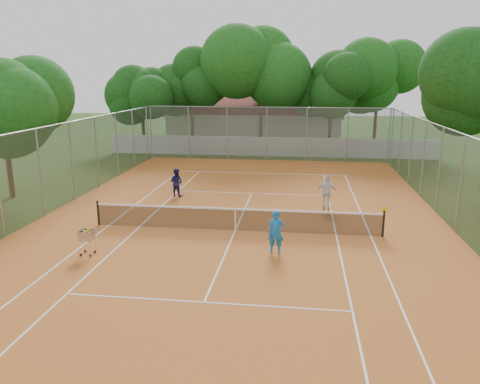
# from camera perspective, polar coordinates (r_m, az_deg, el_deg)

# --- Properties ---
(ground) EXTENTS (120.00, 120.00, 0.00)m
(ground) POSITION_cam_1_polar(r_m,az_deg,el_deg) (19.46, -0.57, -4.78)
(ground) COLOR #1D390F
(ground) RESTS_ON ground
(court_pad) EXTENTS (18.00, 34.00, 0.02)m
(court_pad) POSITION_cam_1_polar(r_m,az_deg,el_deg) (19.46, -0.57, -4.75)
(court_pad) COLOR #B25F22
(court_pad) RESTS_ON ground
(court_lines) EXTENTS (10.98, 23.78, 0.01)m
(court_lines) POSITION_cam_1_polar(r_m,az_deg,el_deg) (19.45, -0.57, -4.71)
(court_lines) COLOR white
(court_lines) RESTS_ON court_pad
(tennis_net) EXTENTS (11.88, 0.10, 0.98)m
(tennis_net) POSITION_cam_1_polar(r_m,az_deg,el_deg) (19.30, -0.57, -3.34)
(tennis_net) COLOR black
(tennis_net) RESTS_ON court_pad
(perimeter_fence) EXTENTS (18.00, 34.00, 4.00)m
(perimeter_fence) POSITION_cam_1_polar(r_m,az_deg,el_deg) (18.92, -0.59, 0.97)
(perimeter_fence) COLOR slate
(perimeter_fence) RESTS_ON ground
(boundary_wall) EXTENTS (26.00, 0.30, 1.50)m
(boundary_wall) POSITION_cam_1_polar(r_m,az_deg,el_deg) (37.74, 3.44, 5.55)
(boundary_wall) COLOR silver
(boundary_wall) RESTS_ON ground
(clubhouse) EXTENTS (16.40, 9.00, 4.40)m
(clubhouse) POSITION_cam_1_polar(r_m,az_deg,el_deg) (47.65, 1.90, 9.07)
(clubhouse) COLOR beige
(clubhouse) RESTS_ON ground
(tropical_trees) EXTENTS (29.00, 19.00, 10.00)m
(tropical_trees) POSITION_cam_1_polar(r_m,az_deg,el_deg) (40.35, 3.84, 12.15)
(tropical_trees) COLOR #0D370E
(tropical_trees) RESTS_ON ground
(player_near) EXTENTS (0.59, 0.39, 1.58)m
(player_near) POSITION_cam_1_polar(r_m,az_deg,el_deg) (16.87, 4.40, -4.90)
(player_near) COLOR blue
(player_near) RESTS_ON court_pad
(player_far_left) EXTENTS (0.86, 0.75, 1.49)m
(player_far_left) POSITION_cam_1_polar(r_m,az_deg,el_deg) (25.04, -7.76, 1.17)
(player_far_left) COLOR #19194D
(player_far_left) RESTS_ON court_pad
(player_far_right) EXTENTS (1.05, 0.62, 1.67)m
(player_far_right) POSITION_cam_1_polar(r_m,az_deg,el_deg) (22.77, 10.55, 0.01)
(player_far_right) COLOR silver
(player_far_right) RESTS_ON court_pad
(ball_hopper) EXTENTS (0.53, 0.53, 0.99)m
(ball_hopper) POSITION_cam_1_polar(r_m,az_deg,el_deg) (17.61, -18.16, -5.76)
(ball_hopper) COLOR #B5B4BB
(ball_hopper) RESTS_ON court_pad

